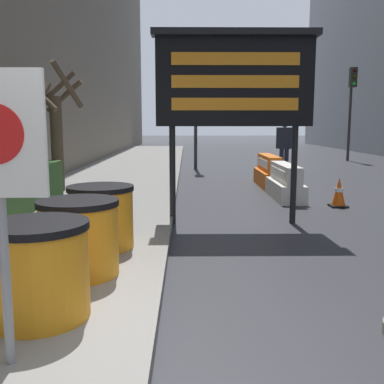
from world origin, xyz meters
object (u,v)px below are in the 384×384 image
at_px(barrel_drum_middle, 79,237).
at_px(traffic_light_near_curb, 196,80).
at_px(pedestrian_worker, 284,143).
at_px(barrel_drum_foreground, 38,270).
at_px(jersey_barrier_orange_near, 269,173).
at_px(barrel_drum_back, 101,217).
at_px(message_board, 234,81).
at_px(jersey_barrier_white, 285,183).
at_px(traffic_cone_near, 339,193).
at_px(traffic_light_far_side, 352,94).

height_order(barrel_drum_middle, traffic_light_near_curb, traffic_light_near_curb).
distance_m(barrel_drum_middle, pedestrian_worker, 10.90).
bearing_deg(traffic_light_near_curb, barrel_drum_foreground, -96.59).
bearing_deg(jersey_barrier_orange_near, barrel_drum_middle, -113.79).
bearing_deg(barrel_drum_back, message_board, 46.15).
distance_m(jersey_barrier_orange_near, pedestrian_worker, 2.86).
bearing_deg(pedestrian_worker, jersey_barrier_white, -69.82).
relative_size(barrel_drum_middle, message_board, 0.26).
relative_size(traffic_light_near_curb, pedestrian_worker, 2.50).
distance_m(barrel_drum_middle, barrel_drum_back, 1.02).
height_order(jersey_barrier_white, pedestrian_worker, pedestrian_worker).
distance_m(jersey_barrier_white, pedestrian_worker, 4.76).
relative_size(message_board, traffic_light_near_curb, 0.70).
bearing_deg(traffic_cone_near, barrel_drum_back, -140.57).
height_order(barrel_drum_foreground, barrel_drum_back, same).
relative_size(barrel_drum_foreground, traffic_cone_near, 1.37).
xyz_separation_m(jersey_barrier_white, pedestrian_worker, (0.96, 4.61, 0.71)).
distance_m(message_board, pedestrian_worker, 7.61).
bearing_deg(barrel_drum_foreground, traffic_cone_near, 52.10).
height_order(message_board, jersey_barrier_white, message_board).
relative_size(message_board, jersey_barrier_white, 1.67).
relative_size(traffic_light_far_side, pedestrian_worker, 2.30).
height_order(barrel_drum_back, jersey_barrier_white, barrel_drum_back).
xyz_separation_m(traffic_light_far_side, pedestrian_worker, (-4.08, -5.48, -1.89)).
relative_size(barrel_drum_middle, jersey_barrier_white, 0.44).
bearing_deg(traffic_cone_near, jersey_barrier_white, 129.45).
distance_m(jersey_barrier_orange_near, traffic_cone_near, 3.16).
xyz_separation_m(barrel_drum_foreground, pedestrian_worker, (4.31, 11.05, 0.53)).
bearing_deg(traffic_light_near_curb, barrel_drum_middle, -96.77).
bearing_deg(barrel_drum_middle, traffic_cone_near, 46.74).
relative_size(barrel_drum_foreground, pedestrian_worker, 0.46).
height_order(traffic_cone_near, pedestrian_worker, pedestrian_worker).
bearing_deg(message_board, pedestrian_worker, 71.51).
distance_m(barrel_drum_back, traffic_cone_near, 5.31).
bearing_deg(jersey_barrier_white, barrel_drum_middle, -121.13).
bearing_deg(barrel_drum_foreground, traffic_light_far_side, 63.07).
height_order(traffic_cone_near, traffic_light_near_curb, traffic_light_near_curb).
relative_size(barrel_drum_middle, jersey_barrier_orange_near, 0.44).
relative_size(traffic_light_near_curb, traffic_light_far_side, 1.09).
distance_m(barrel_drum_back, traffic_light_near_curb, 11.32).
bearing_deg(traffic_light_near_curb, pedestrian_worker, -33.99).
bearing_deg(traffic_cone_near, message_board, -147.12).
height_order(barrel_drum_back, message_board, message_board).
bearing_deg(jersey_barrier_orange_near, barrel_drum_foreground, -111.66).
bearing_deg(traffic_cone_near, barrel_drum_foreground, -127.90).
relative_size(jersey_barrier_orange_near, pedestrian_worker, 1.05).
bearing_deg(barrel_drum_foreground, jersey_barrier_orange_near, 68.34).
relative_size(traffic_cone_near, traffic_light_far_side, 0.15).
distance_m(barrel_drum_foreground, jersey_barrier_orange_near, 9.09).
xyz_separation_m(barrel_drum_middle, message_board, (1.86, 2.92, 1.81)).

